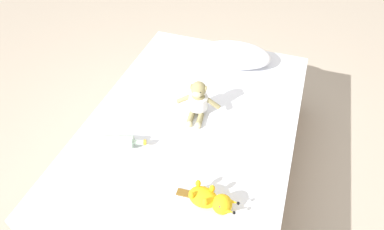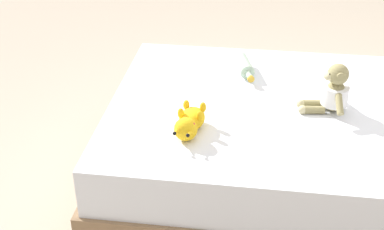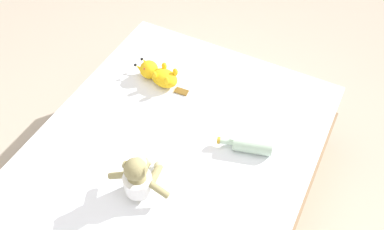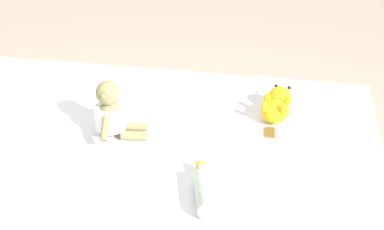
# 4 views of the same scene
# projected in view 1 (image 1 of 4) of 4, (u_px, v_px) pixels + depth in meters

# --- Properties ---
(ground_plane) EXTENTS (16.00, 16.00, 0.00)m
(ground_plane) POSITION_uv_depth(u_px,v_px,m) (192.00, 170.00, 2.45)
(ground_plane) COLOR #B7A893
(bed) EXTENTS (1.31, 1.94, 0.52)m
(bed) POSITION_uv_depth(u_px,v_px,m) (192.00, 148.00, 2.27)
(bed) COLOR #846647
(bed) RESTS_ON ground_plane
(pillow) EXTENTS (0.55, 0.35, 0.14)m
(pillow) POSITION_uv_depth(u_px,v_px,m) (235.00, 55.00, 2.49)
(pillow) COLOR white
(pillow) RESTS_ON bed
(plush_monkey) EXTENTS (0.29, 0.24, 0.24)m
(plush_monkey) POSITION_uv_depth(u_px,v_px,m) (198.00, 101.00, 2.07)
(plush_monkey) COLOR #8E8456
(plush_monkey) RESTS_ON bed
(plush_yellow_creature) EXTENTS (0.33, 0.13, 0.10)m
(plush_yellow_creature) POSITION_uv_depth(u_px,v_px,m) (211.00, 200.00, 1.62)
(plush_yellow_creature) COLOR yellow
(plush_yellow_creature) RESTS_ON bed
(glass_bottle) EXTENTS (0.26, 0.12, 0.07)m
(glass_bottle) POSITION_uv_depth(u_px,v_px,m) (119.00, 141.00, 1.91)
(glass_bottle) COLOR #B2D1B7
(glass_bottle) RESTS_ON bed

